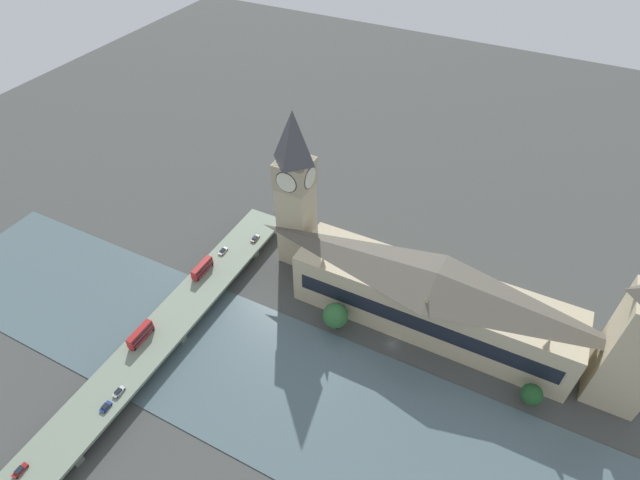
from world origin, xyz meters
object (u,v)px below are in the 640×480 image
at_px(car_southbound_lead, 119,392).
at_px(car_southbound_mid, 20,470).
at_px(parliament_hall, 431,300).
at_px(car_northbound_lead, 223,251).
at_px(car_northbound_tail, 255,238).
at_px(clock_tower, 295,188).
at_px(double_decker_bus_lead, 140,334).
at_px(victoria_tower, 640,344).
at_px(double_decker_bus_mid, 202,268).
at_px(car_northbound_mid, 106,407).
at_px(road_bridge, 167,327).

bearing_deg(car_southbound_lead, car_southbound_mid, 166.96).
relative_size(parliament_hall, car_southbound_lead, 24.32).
distance_m(car_northbound_lead, car_northbound_tail, 14.90).
bearing_deg(clock_tower, double_decker_bus_lead, 158.57).
height_order(clock_tower, car_southbound_mid, clock_tower).
relative_size(car_northbound_tail, car_southbound_lead, 1.13).
relative_size(parliament_hall, clock_tower, 1.46).
bearing_deg(victoria_tower, car_southbound_lead, 118.26).
bearing_deg(double_decker_bus_mid, car_northbound_mid, -172.23).
bearing_deg(car_southbound_mid, parliament_hall, -38.71).
height_order(car_northbound_tail, car_southbound_mid, car_southbound_mid).
distance_m(clock_tower, car_northbound_tail, 35.57).
bearing_deg(car_southbound_lead, double_decker_bus_mid, 8.51).
distance_m(road_bridge, car_southbound_mid, 60.19).
bearing_deg(road_bridge, car_southbound_lead, -171.64).
bearing_deg(double_decker_bus_mid, victoria_tower, -82.34).
distance_m(road_bridge, car_southbound_lead, 28.79).
relative_size(victoria_tower, double_decker_bus_mid, 5.02).
bearing_deg(car_northbound_lead, car_southbound_lead, -173.47).
relative_size(clock_tower, road_bridge, 0.49).
height_order(clock_tower, victoria_tower, clock_tower).
xyz_separation_m(parliament_hall, victoria_tower, (0.06, -62.88, 12.69)).
xyz_separation_m(car_southbound_lead, car_southbound_mid, (-31.66, 7.33, 0.00)).
xyz_separation_m(double_decker_bus_lead, double_decker_bus_mid, (36.41, 0.51, -0.20)).
relative_size(road_bridge, car_southbound_lead, 34.01).
bearing_deg(parliament_hall, car_northbound_mid, 136.06).
height_order(car_northbound_mid, car_southbound_mid, car_southbound_mid).
bearing_deg(car_northbound_mid, clock_tower, -11.22).
relative_size(double_decker_bus_lead, car_northbound_lead, 2.38).
distance_m(victoria_tower, double_decker_bus_mid, 152.91).
xyz_separation_m(double_decker_bus_lead, car_northbound_tail, (62.40, -7.76, -2.04)).
bearing_deg(clock_tower, car_northbound_tail, 103.65).
relative_size(road_bridge, car_northbound_lead, 30.40).
relative_size(clock_tower, double_decker_bus_lead, 6.25).
relative_size(car_northbound_mid, car_southbound_mid, 0.86).
relative_size(car_northbound_lead, car_southbound_mid, 1.04).
height_order(victoria_tower, road_bridge, victoria_tower).
bearing_deg(parliament_hall, car_southbound_lead, 133.93).
bearing_deg(car_southbound_mid, car_southbound_lead, -13.04).
distance_m(car_northbound_lead, car_northbound_mid, 75.65).
relative_size(double_decker_bus_mid, car_southbound_mid, 2.52).
bearing_deg(double_decker_bus_lead, double_decker_bus_mid, 0.81).
xyz_separation_m(double_decker_bus_mid, car_southbound_mid, (-87.78, -1.06, -1.83)).
relative_size(car_northbound_lead, car_northbound_mid, 1.21).
xyz_separation_m(victoria_tower, car_northbound_tail, (5.75, 142.19, -20.08)).
height_order(parliament_hall, double_decker_bus_lead, parliament_hall).
bearing_deg(road_bridge, double_decker_bus_mid, 8.66).
bearing_deg(clock_tower, road_bridge, 158.81).
bearing_deg(double_decker_bus_mid, parliament_hall, -77.02).
relative_size(parliament_hall, car_northbound_tail, 21.51).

